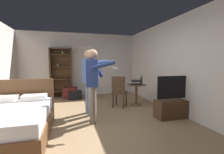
{
  "coord_description": "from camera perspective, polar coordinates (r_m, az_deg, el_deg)",
  "views": [
    {
      "loc": [
        -0.43,
        -3.6,
        1.41
      ],
      "look_at": [
        0.66,
        0.46,
        1.03
      ],
      "focal_mm": 25.47,
      "sensor_mm": 36.0,
      "label": 1
    }
  ],
  "objects": [
    {
      "name": "wall_right",
      "position": [
        4.65,
        24.18,
        3.79
      ],
      "size": [
        0.12,
        7.01,
        2.67
      ],
      "primitive_type": "cube",
      "color": "silver",
      "rests_on": "ground_plane"
    },
    {
      "name": "tv_flatscreen",
      "position": [
        4.44,
        21.32,
        -9.47
      ],
      "size": [
        0.99,
        0.4,
        1.08
      ],
      "color": "#4C331E",
      "rests_on": "ground_plane"
    },
    {
      "name": "side_table",
      "position": [
        5.34,
        8.7,
        -5.04
      ],
      "size": [
        0.63,
        0.63,
        0.7
      ],
      "color": "brown",
      "rests_on": "ground_plane"
    },
    {
      "name": "bed",
      "position": [
        3.64,
        -32.33,
        -13.31
      ],
      "size": [
        1.36,
        1.91,
        1.02
      ],
      "color": "brown",
      "rests_on": "ground_plane"
    },
    {
      "name": "wall_back",
      "position": [
        7.06,
        -11.57,
        4.43
      ],
      "size": [
        5.13,
        0.12,
        2.67
      ],
      "primitive_type": "cube",
      "color": "silver",
      "rests_on": "ground_plane"
    },
    {
      "name": "person_striped_shirt",
      "position": [
        4.34,
        -8.11,
        -0.07
      ],
      "size": [
        0.75,
        0.62,
        1.75
      ],
      "color": "slate",
      "rests_on": "ground_plane"
    },
    {
      "name": "laptop",
      "position": [
        5.24,
        8.55,
        -2.11
      ],
      "size": [
        0.37,
        0.38,
        0.16
      ],
      "color": "black",
      "rests_on": "side_table"
    },
    {
      "name": "person_blue_shirt",
      "position": [
        3.76,
        -6.73,
        -1.08
      ],
      "size": [
        0.67,
        0.71,
        1.72
      ],
      "color": "gray",
      "rests_on": "ground_plane"
    },
    {
      "name": "wooden_chair",
      "position": [
        5.01,
        2.57,
        -4.8
      ],
      "size": [
        0.58,
        0.58,
        0.99
      ],
      "color": "#4C331E",
      "rests_on": "ground_plane"
    },
    {
      "name": "bottle_on_table",
      "position": [
        5.28,
        10.5,
        -1.3
      ],
      "size": [
        0.06,
        0.06,
        0.3
      ],
      "color": "#383B29",
      "rests_on": "side_table"
    },
    {
      "name": "bookshelf",
      "position": [
        6.84,
        -17.85,
        2.05
      ],
      "size": [
        0.87,
        0.32,
        1.99
      ],
      "color": "#4C331E",
      "rests_on": "ground_plane"
    },
    {
      "name": "suitcase_small",
      "position": [
        6.37,
        -13.11,
        -6.33
      ],
      "size": [
        0.52,
        0.35,
        0.32
      ],
      "primitive_type": "cube",
      "rotation": [
        0.0,
        0.0,
        0.06
      ],
      "color": "black",
      "rests_on": "ground_plane"
    },
    {
      "name": "ground_plane",
      "position": [
        3.89,
        -7.99,
        -16.12
      ],
      "size": [
        7.45,
        7.45,
        0.0
      ],
      "primitive_type": "plane",
      "color": "#997A56"
    },
    {
      "name": "suitcase_dark",
      "position": [
        6.5,
        -14.81,
        -5.56
      ],
      "size": [
        0.56,
        0.48,
        0.45
      ],
      "primitive_type": "cube",
      "rotation": [
        0.0,
        0.0,
        -0.19
      ],
      "color": "#4C1919",
      "rests_on": "ground_plane"
    },
    {
      "name": "doorway_frame",
      "position": [
        7.0,
        -10.28,
        3.51
      ],
      "size": [
        0.93,
        0.08,
        2.13
      ],
      "color": "white",
      "rests_on": "ground_plane"
    }
  ]
}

